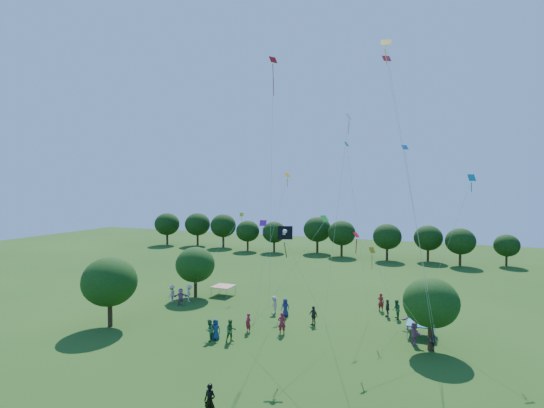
{
  "coord_description": "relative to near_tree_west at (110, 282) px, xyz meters",
  "views": [
    {
      "loc": [
        13.48,
        -18.45,
        12.58
      ],
      "look_at": [
        0.0,
        14.0,
        11.0
      ],
      "focal_mm": 28.0,
      "sensor_mm": 36.0,
      "label": 1
    }
  ],
  "objects": [
    {
      "name": "near_tree_west",
      "position": [
        0.0,
        0.0,
        0.0
      ],
      "size": [
        4.82,
        4.82,
        6.19
      ],
      "color": "#422B19",
      "rests_on": "ground"
    },
    {
      "name": "near_tree_north",
      "position": [
        1.51,
        11.46,
        -0.38
      ],
      "size": [
        4.38,
        4.38,
        5.62
      ],
      "color": "#422B19",
      "rests_on": "ground"
    },
    {
      "name": "near_tree_east",
      "position": [
        26.52,
        5.13,
        -0.35
      ],
      "size": [
        4.16,
        4.16,
        5.55
      ],
      "color": "#422B19",
      "rests_on": "ground"
    },
    {
      "name": "treeline",
      "position": [
        12.35,
        45.08,
        0.07
      ],
      "size": [
        88.01,
        8.77,
        6.77
      ],
      "color": "#422B19",
      "rests_on": "ground"
    },
    {
      "name": "tent_red_stripe",
      "position": [
        4.09,
        13.21,
        -2.98
      ],
      "size": [
        2.2,
        2.2,
        1.1
      ],
      "color": "red",
      "rests_on": "ground"
    },
    {
      "name": "tent_blue",
      "position": [
        25.67,
        8.09,
        -2.98
      ],
      "size": [
        2.2,
        2.2,
        1.1
      ],
      "color": "#1A69A9",
      "rests_on": "ground"
    },
    {
      "name": "man_in_black",
      "position": [
        15.86,
        -9.41,
        -3.1
      ],
      "size": [
        0.68,
        0.44,
        1.83
      ],
      "primitive_type": "imported",
      "rotation": [
        0.0,
        0.0,
        -0.01
      ],
      "color": "black",
      "rests_on": "ground"
    },
    {
      "name": "crowd_person_0",
      "position": [
        10.3,
        0.8,
        -3.17
      ],
      "size": [
        0.88,
        0.54,
        1.7
      ],
      "primitive_type": "imported",
      "rotation": [
        0.0,
        0.0,
        6.39
      ],
      "color": "navy",
      "rests_on": "ground"
    },
    {
      "name": "crowd_person_1",
      "position": [
        21.57,
        14.0,
        -3.13
      ],
      "size": [
        0.75,
        0.59,
        1.78
      ],
      "primitive_type": "imported",
      "rotation": [
        0.0,
        0.0,
        2.88
      ],
      "color": "maroon",
      "rests_on": "ground"
    },
    {
      "name": "crowd_person_2",
      "position": [
        23.29,
        11.88,
        -3.11
      ],
      "size": [
        0.7,
        0.99,
        1.82
      ],
      "primitive_type": "imported",
      "rotation": [
        0.0,
        0.0,
        4.97
      ],
      "color": "#285E30",
      "rests_on": "ground"
    },
    {
      "name": "crowd_person_3",
      "position": [
        1.99,
        9.5,
        -3.1
      ],
      "size": [
        1.02,
        1.31,
        1.83
      ],
      "primitive_type": "imported",
      "rotation": [
        0.0,
        0.0,
        2.05
      ],
      "color": "beige",
      "rests_on": "ground"
    },
    {
      "name": "crowd_person_4",
      "position": [
        16.6,
        7.27,
        -3.15
      ],
      "size": [
        1.11,
        0.92,
        1.73
      ],
      "primitive_type": "imported",
      "rotation": [
        0.0,
        0.0,
        5.74
      ],
      "color": "#38312C",
      "rests_on": "ground"
    },
    {
      "name": "crowd_person_5",
      "position": [
        25.31,
        5.96,
        -3.14
      ],
      "size": [
        1.43,
        1.67,
        1.75
      ],
      "primitive_type": "imported",
      "rotation": [
        0.0,
        0.0,
        2.2
      ],
      "color": "#9A5A83",
      "rests_on": "ground"
    },
    {
      "name": "crowd_person_6",
      "position": [
        24.5,
        15.68,
        -3.15
      ],
      "size": [
        0.96,
        0.72,
        1.73
      ],
      "primitive_type": "imported",
      "rotation": [
        0.0,
        0.0,
        2.8
      ],
      "color": "#1B1E4F",
      "rests_on": "ground"
    },
    {
      "name": "crowd_person_7",
      "position": [
        14.79,
        4.1,
        -3.1
      ],
      "size": [
        0.81,
        0.72,
        1.83
      ],
      "primitive_type": "imported",
      "rotation": [
        0.0,
        0.0,
        3.66
      ],
      "color": "maroon",
      "rests_on": "ground"
    },
    {
      "name": "crowd_person_8",
      "position": [
        9.95,
        0.4,
        -3.15
      ],
      "size": [
        0.68,
        0.95,
        1.74
      ],
      "primitive_type": "imported",
      "rotation": [
        0.0,
        0.0,
        4.99
      ],
      "color": "#2B653B",
      "rests_on": "ground"
    },
    {
      "name": "crowd_person_9",
      "position": [
        0.36,
        8.58,
        -3.1
      ],
      "size": [
        0.74,
        1.28,
        1.84
      ],
      "primitive_type": "imported",
      "rotation": [
        0.0,
        0.0,
        4.89
      ],
      "color": "#C7B09F",
      "rests_on": "ground"
    },
    {
      "name": "crowd_person_10",
      "position": [
        22.43,
        12.29,
        -3.18
      ],
      "size": [
        0.46,
        0.99,
        1.67
      ],
      "primitive_type": "imported",
      "rotation": [
        0.0,
        0.0,
        4.69
      ],
      "color": "#372F2C",
      "rests_on": "ground"
    },
    {
      "name": "crowd_person_11",
      "position": [
        24.65,
        9.44,
        -3.25
      ],
      "size": [
        1.52,
        1.05,
        1.53
      ],
      "primitive_type": "imported",
      "rotation": [
        0.0,
        0.0,
        3.56
      ],
      "color": "#A15E90",
      "rests_on": "ground"
    },
    {
      "name": "crowd_person_12",
      "position": [
        13.36,
        8.7,
        -3.16
      ],
      "size": [
        0.93,
        0.9,
        1.71
      ],
      "primitive_type": "imported",
      "rotation": [
        0.0,
        0.0,
        3.87
      ],
      "color": "navy",
      "rests_on": "ground"
    },
    {
      "name": "crowd_person_13",
      "position": [
        12.04,
        3.29,
        -3.19
      ],
      "size": [
        0.73,
        0.62,
        1.66
      ],
      "primitive_type": "imported",
      "rotation": [
        0.0,
        0.0,
        5.86
      ],
      "color": "maroon",
      "rests_on": "ground"
    },
    {
      "name": "crowd_person_14",
      "position": [
        11.66,
        0.85,
        -3.12
      ],
      "size": [
        0.97,
        0.96,
        1.8
      ],
      "primitive_type": "imported",
      "rotation": [
        0.0,
        0.0,
        0.78
      ],
      "color": "#33662B",
      "rests_on": "ground"
    },
    {
      "name": "crowd_person_15",
      "position": [
        12.04,
        9.13,
        -3.17
      ],
      "size": [
        1.12,
        1.15,
        1.7
      ],
      "primitive_type": "imported",
      "rotation": [
        0.0,
        0.0,
        5.47
      ],
      "color": "#B39D8F",
      "rests_on": "ground"
    },
    {
      "name": "crowd_person_16",
      "position": [
        26.68,
        5.06,
        -3.24
      ],
      "size": [
        0.98,
        0.62,
        1.55
      ],
      "primitive_type": "imported",
      "rotation": [
        0.0,
        0.0,
        3.38
      ],
      "color": "#39332D",
      "rests_on": "ground"
    },
    {
      "name": "crowd_person_17",
      "position": [
        1.88,
        8.05,
        -3.14
      ],
      "size": [
        1.72,
        1.32,
        1.76
      ],
      "primitive_type": "imported",
      "rotation": [
        0.0,
        0.0,
        0.52
      ],
      "color": "#A56094",
      "rests_on": "ground"
    },
    {
      "name": "pirate_kite",
      "position": [
        16.52,
        0.43,
        4.92
      ],
      "size": [
        3.23,
        3.15,
        8.21
      ],
      "color": "black"
    },
    {
      "name": "red_high_kite",
      "position": [
        11.89,
        9.06,
        16.53
      ],
      "size": [
        2.31,
        6.03,
        23.84
      ],
      "color": "red"
    },
    {
      "name": "small_kite_0",
      "position": [
        22.04,
        3.37,
        3.4
      ],
      "size": [
        5.71,
        0.57,
        7.68
      ],
      "color": "#BA0A13"
    },
    {
      "name": "small_kite_1",
      "position": [
        24.34,
        0.63,
        13.55
      ],
      "size": [
        3.71,
        3.33,
        20.84
      ],
      "color": "yellow"
    },
    {
      "name": "small_kite_2",
      "position": [
        4.51,
        14.59,
        3.38
      ],
      "size": [
        3.05,
        6.95,
        7.99
      ],
      "color": "gold"
    },
    {
      "name": "small_kite_3",
      "position": [
        18.69,
        13.15,
        8.99
      ],
      "size": [
        2.87,
        2.47,
        15.62
      ],
      "color": "#188434"
    },
    {
      "name": "small_kite_4",
      "position": [
        25.37,
        2.04,
        7.09
      ],
      "size": [
        2.27,
        1.87,
        14.02
      ],
      "color": "blue"
    },
    {
      "name": "small_kite_5",
      "position": [
        9.88,
        11.27,
        3.9
      ],
      "size": [
        0.8,
        1.24,
        7.61
      ],
      "color": "#7B1891"
    },
    {
      "name": "small_kite_6",
      "position": [
        19.58,
        5.54,
        10.15
      ],
      "size": [
        3.15,
        4.48,
        16.92
      ],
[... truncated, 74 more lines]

